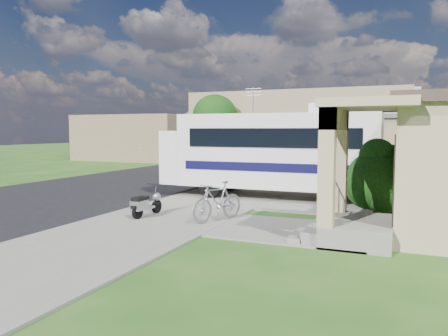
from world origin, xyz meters
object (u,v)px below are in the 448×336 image
at_px(garden_hose, 327,225).
at_px(shrub, 379,178).
at_px(scooter, 145,204).
at_px(bicycle, 217,203).
at_px(motorhome, 271,151).
at_px(van, 237,153).
at_px(pickup_truck, 217,159).

bearing_deg(garden_hose, shrub, 58.74).
xyz_separation_m(shrub, scooter, (-6.55, -2.67, -0.81)).
xyz_separation_m(shrub, bicycle, (-4.27, -2.40, -0.68)).
distance_m(motorhome, van, 17.03).
distance_m(bicycle, garden_hose, 3.15).
bearing_deg(pickup_truck, scooter, 107.67).
relative_size(motorhome, scooter, 5.76).
distance_m(bicycle, van, 21.74).
bearing_deg(pickup_truck, van, -78.91).
distance_m(motorhome, bicycle, 5.32).
xyz_separation_m(motorhome, garden_hose, (3.03, -4.71, -1.77)).
relative_size(pickup_truck, garden_hose, 13.86).
xyz_separation_m(scooter, garden_hose, (5.37, 0.72, -0.34)).
bearing_deg(scooter, motorhome, 67.76).
xyz_separation_m(motorhome, scooter, (-2.34, -5.43, -1.42)).
xyz_separation_m(motorhome, bicycle, (-0.05, -5.16, -1.30)).
bearing_deg(garden_hose, bicycle, -171.71).
bearing_deg(van, garden_hose, -63.00).
xyz_separation_m(shrub, pickup_truck, (-10.67, 11.92, -0.42)).
bearing_deg(shrub, van, 122.85).
bearing_deg(garden_hose, scooter, -172.37).
distance_m(shrub, scooter, 7.12).
bearing_deg(motorhome, bicycle, -91.80).
bearing_deg(garden_hose, motorhome, 122.76).
relative_size(scooter, van, 0.23).
relative_size(shrub, pickup_truck, 0.41).
xyz_separation_m(pickup_truck, van, (-0.99, 6.13, 0.09)).
height_order(bicycle, pickup_truck, pickup_truck).
relative_size(motorhome, bicycle, 4.49).
xyz_separation_m(scooter, van, (-5.10, 20.72, 0.48)).
distance_m(pickup_truck, garden_hose, 16.82).
relative_size(motorhome, garden_hose, 19.67).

